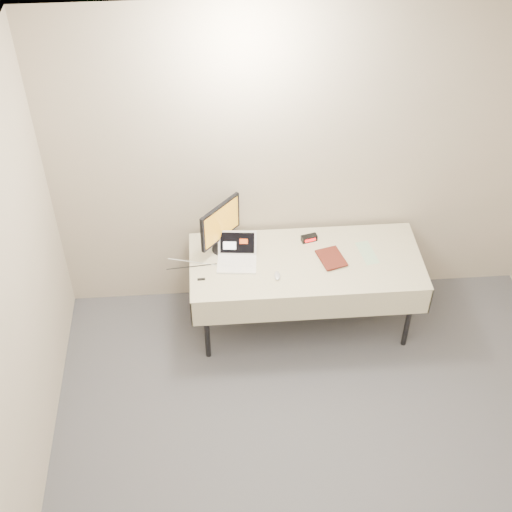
{
  "coord_description": "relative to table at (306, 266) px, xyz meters",
  "views": [
    {
      "loc": [
        -0.72,
        -2.12,
        4.56
      ],
      "look_at": [
        -0.41,
        1.99,
        0.86
      ],
      "focal_mm": 50.0,
      "sensor_mm": 36.0,
      "label": 1
    }
  ],
  "objects": [
    {
      "name": "monitor",
      "position": [
        -0.67,
        0.18,
        0.33
      ],
      "size": [
        0.32,
        0.34,
        0.45
      ],
      "rotation": [
        0.0,
        0.0,
        0.83
      ],
      "color": "black",
      "rests_on": "table"
    },
    {
      "name": "table",
      "position": [
        0.0,
        0.0,
        0.0
      ],
      "size": [
        1.86,
        0.81,
        0.74
      ],
      "color": "black",
      "rests_on": "ground"
    },
    {
      "name": "book",
      "position": [
        0.11,
        -0.03,
        0.19
      ],
      "size": [
        0.19,
        0.07,
        0.25
      ],
      "primitive_type": "imported",
      "rotation": [
        0.0,
        0.0,
        0.26
      ],
      "color": "maroon",
      "rests_on": "table"
    },
    {
      "name": "usb_dongle",
      "position": [
        -0.84,
        -0.16,
        0.07
      ],
      "size": [
        0.06,
        0.02,
        0.01
      ],
      "primitive_type": "cube",
      "rotation": [
        0.0,
        0.0,
        0.05
      ],
      "color": "black",
      "rests_on": "table"
    },
    {
      "name": "back_wall",
      "position": [
        0.0,
        0.45,
        0.67
      ],
      "size": [
        4.0,
        0.1,
        2.7
      ],
      "primitive_type": "cube",
      "color": "#C2B39C",
      "rests_on": "ground"
    },
    {
      "name": "laptop",
      "position": [
        -0.55,
        0.05,
        0.11
      ],
      "size": [
        0.34,
        0.32,
        0.21
      ],
      "rotation": [
        0.0,
        0.0,
        -0.1
      ],
      "color": "white",
      "rests_on": "table"
    },
    {
      "name": "paper_form",
      "position": [
        0.5,
        0.05,
        0.06
      ],
      "size": [
        0.16,
        0.3,
        0.0
      ],
      "primitive_type": "cube",
      "rotation": [
        0.0,
        0.0,
        0.17
      ],
      "color": "#AFD9AC",
      "rests_on": "table"
    },
    {
      "name": "clicker",
      "position": [
        -0.25,
        -0.17,
        0.07
      ],
      "size": [
        0.05,
        0.1,
        0.02
      ],
      "primitive_type": "ellipsoid",
      "rotation": [
        0.0,
        0.0,
        -0.03
      ],
      "color": "silver",
      "rests_on": "table"
    },
    {
      "name": "alarm_clock",
      "position": [
        0.05,
        0.24,
        0.09
      ],
      "size": [
        0.14,
        0.08,
        0.05
      ],
      "rotation": [
        0.0,
        0.0,
        0.25
      ],
      "color": "black",
      "rests_on": "table"
    }
  ]
}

